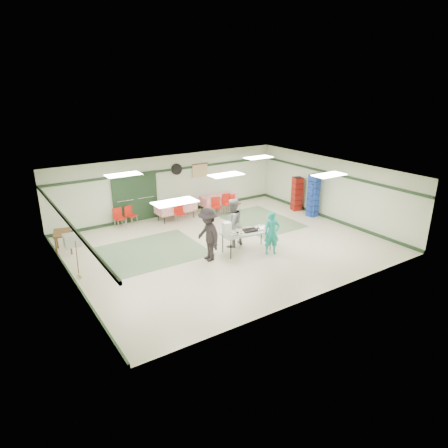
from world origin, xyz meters
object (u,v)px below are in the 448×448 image
dining_table_a (218,199)px  volunteer_teal (272,233)px  dining_table_b (176,207)px  volunteer_grey (232,223)px  chair_b (216,205)px  chair_a (227,202)px  crate_stack_blue_b (313,196)px  crate_stack_red (297,194)px  chair_loose_a (130,214)px  printer_table (63,235)px  office_printer (72,240)px  crate_stack_blue_a (313,200)px  serving_table (247,233)px  chair_d (179,211)px  chair_c (234,202)px  broom (77,258)px  chair_loose_b (119,216)px  volunteer_dark (208,235)px

dining_table_a → volunteer_teal: bearing=-103.2°
volunteer_teal → dining_table_b: volunteer_teal is taller
volunteer_grey → chair_b: size_ratio=2.13×
chair_a → crate_stack_blue_b: (2.99, -2.42, 0.39)m
dining_table_b → crate_stack_red: size_ratio=1.12×
chair_b → chair_loose_a: chair_b is taller
printer_table → office_printer: bearing=-76.4°
crate_stack_blue_a → volunteer_teal: bearing=-152.4°
volunteer_teal → chair_a: size_ratio=1.68×
serving_table → crate_stack_blue_b: (4.83, 1.57, 0.23)m
volunteer_grey → dining_table_a: bearing=-127.7°
chair_d → chair_c: bearing=9.1°
chair_b → printer_table: bearing=-162.1°
printer_table → broom: 2.30m
chair_a → chair_c: chair_a is taller
serving_table → chair_b: chair_b is taller
volunteer_grey → chair_loose_a: bearing=-73.5°
crate_stack_red → chair_a: bearing=155.1°
dining_table_b → crate_stack_blue_b: 6.13m
serving_table → crate_stack_blue_b: size_ratio=1.02×
chair_d → dining_table_a: bearing=23.0°
volunteer_grey → chair_loose_b: (-2.84, 4.14, -0.38)m
chair_d → crate_stack_blue_a: crate_stack_blue_a is taller
serving_table → volunteer_teal: 0.88m
dining_table_a → printer_table: size_ratio=1.68×
serving_table → chair_loose_a: bearing=122.4°
dining_table_a → dining_table_b: 2.20m
chair_loose_b → chair_c: bearing=-16.7°
chair_b → volunteer_grey: bearing=-98.4°
dining_table_b → crate_stack_red: (5.34, -1.95, 0.22)m
chair_d → crate_stack_blue_a: (5.45, -2.42, 0.23)m
chair_d → crate_stack_blue_a: size_ratio=0.57×
volunteer_teal → crate_stack_blue_a: 4.76m
dining_table_b → chair_loose_a: 2.00m
volunteer_teal → dining_table_b: (-1.12, 5.19, -0.20)m
volunteer_grey → office_printer: bearing=-26.8°
chair_d → chair_loose_a: (-1.84, 0.95, -0.02)m
chair_d → volunteer_dark: bearing=-93.8°
volunteer_dark → dining_table_b: (1.01, 4.42, -0.35)m
printer_table → volunteer_grey: bearing=-15.0°
chair_loose_b → chair_loose_a: bearing=3.2°
serving_table → volunteer_grey: (-0.16, 0.70, 0.19)m
serving_table → crate_stack_blue_b: crate_stack_blue_b is taller
chair_b → broom: 7.30m
volunteer_grey → chair_c: bearing=-137.7°
chair_c → chair_loose_a: bearing=149.4°
volunteer_grey → dining_table_b: bearing=-96.9°
chair_loose_b → printer_table: (-2.48, -1.25, 0.12)m
chair_c → office_printer: (-7.67, -1.89, 0.44)m
chair_d → printer_table: size_ratio=0.84×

